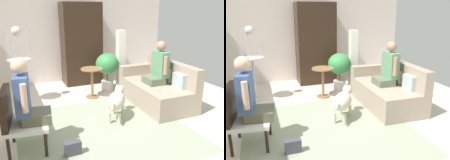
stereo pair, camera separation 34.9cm
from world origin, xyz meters
TOP-DOWN VIEW (x-y plane):
  - ground_plane at (0.00, 0.00)m, footprint 6.79×6.79m
  - back_wall at (0.00, 2.89)m, footprint 5.84×0.12m
  - area_rug at (-0.17, -0.24)m, footprint 2.71×2.56m
  - couch at (1.33, 0.42)m, footprint 0.95×1.71m
  - armchair at (-1.48, -0.31)m, footprint 0.65×0.69m
  - person_on_couch at (1.29, 0.39)m, footprint 0.42×0.56m
  - person_on_armchair at (-1.32, -0.33)m, footprint 0.50×0.54m
  - round_end_table at (0.17, 1.28)m, footprint 0.48×0.48m
  - dog at (0.22, 0.08)m, footprint 0.58×0.76m
  - bird_cage_stand at (-1.28, 1.59)m, footprint 0.48×0.48m
  - potted_plant at (0.68, 1.61)m, footprint 0.55×0.55m
  - column_lamp at (1.03, 1.60)m, footprint 0.20×0.20m
  - armoire_cabinet at (0.32, 2.48)m, footprint 0.99×0.56m
  - handbag at (-0.82, -0.72)m, footprint 0.23×0.10m

SIDE VIEW (x-z plane):
  - ground_plane at x=0.00m, z-range 0.00..0.00m
  - area_rug at x=-0.17m, z-range 0.00..0.01m
  - handbag at x=-0.82m, z-range 0.00..0.19m
  - couch at x=1.33m, z-range -0.13..0.76m
  - dog at x=0.22m, z-range 0.07..0.64m
  - round_end_table at x=0.17m, z-range 0.10..0.78m
  - armchair at x=-1.48m, z-range 0.06..0.98m
  - potted_plant at x=0.68m, z-range 0.14..1.06m
  - column_lamp at x=1.03m, z-range -0.01..1.44m
  - person_on_armchair at x=-1.32m, z-range 0.33..1.24m
  - person_on_couch at x=1.29m, z-range 0.37..1.24m
  - bird_cage_stand at x=-1.28m, z-range 0.14..1.74m
  - armoire_cabinet at x=0.32m, z-range 0.00..2.09m
  - back_wall at x=0.00m, z-range 0.00..2.66m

